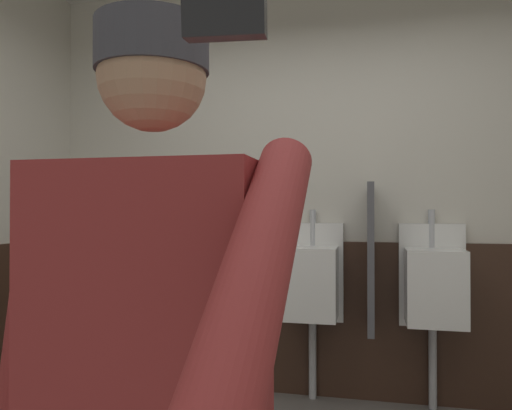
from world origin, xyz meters
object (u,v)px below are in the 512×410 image
Objects in this scene: urinal_left at (311,282)px; person at (149,384)px; urinal_middle at (434,286)px; soap_dispenser at (212,214)px.

urinal_left is 0.78× the size of person.
soap_dispenser is at bearing 175.32° from urinal_middle.
person is (-0.78, -2.33, 0.14)m from urinal_middle.
urinal_middle is 2.46m from person.
person is 2.56m from soap_dispenser.
soap_dispenser is at bearing 105.58° from person.
person reaches higher than urinal_left.
urinal_middle is (0.75, 0.00, 0.00)m from urinal_left.
urinal_left is at bearing 89.37° from person.
urinal_left is 0.75m from urinal_middle.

